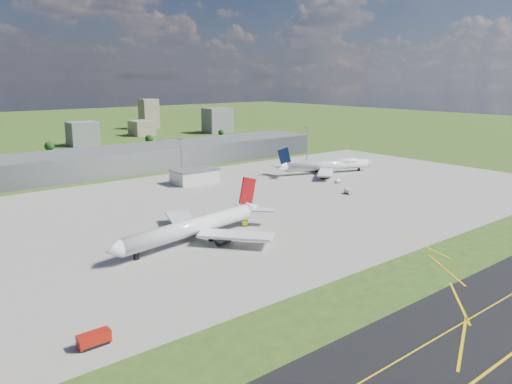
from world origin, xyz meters
TOP-DOWN VIEW (x-y plane):
  - ground at (0.00, 150.00)m, footprint 1400.00×1400.00m
  - apron at (10.00, 40.00)m, footprint 360.00×190.00m
  - terminal at (0.00, 165.00)m, footprint 300.00×42.00m
  - ops_building at (10.00, 100.00)m, footprint 26.00×16.00m
  - mast_center at (10.00, 115.00)m, footprint 3.50×2.00m
  - mast_east at (120.00, 115.00)m, footprint 3.50×2.00m
  - airliner_red_twin at (-48.65, 6.36)m, footprint 77.55×59.79m
  - airliner_blue_quad at (95.25, 70.41)m, footprint 69.12×52.77m
  - fire_truck at (-110.07, -45.20)m, footprint 7.80×3.08m
  - tug_yellow at (-21.16, 10.22)m, footprint 4.34×4.39m
  - van_white_near at (59.41, 21.59)m, footprint 3.42×5.44m
  - van_white_far at (76.66, 44.76)m, footprint 4.33×2.77m
  - bldg_c at (20.00, 310.00)m, footprint 26.00×20.00m
  - bldg_ce at (100.00, 350.00)m, footprint 22.00×24.00m
  - bldg_e at (180.00, 320.00)m, footprint 30.00×22.00m
  - bldg_tall_e at (140.00, 410.00)m, footprint 20.00×18.00m
  - tree_c at (-20.00, 280.00)m, footprint 8.10×8.10m
  - tree_e at (70.00, 275.00)m, footprint 7.65×7.65m
  - tree_far_e at (160.00, 285.00)m, footprint 6.30×6.30m

SIDE VIEW (x-z plane):
  - ground at x=0.00m, z-range 0.00..0.00m
  - apron at x=10.00m, z-range 0.00..0.08m
  - tug_yellow at x=-21.16m, z-range 0.03..1.95m
  - van_white_far at x=76.66m, z-range 0.02..2.15m
  - van_white_near at x=59.41m, z-range 0.01..2.58m
  - fire_truck at x=-110.07m, z-range -0.01..3.46m
  - ops_building at x=10.00m, z-range 0.00..8.00m
  - tree_far_e at x=160.00m, z-range 0.68..8.38m
  - airliner_blue_quad at x=95.25m, z-range -4.16..14.58m
  - tree_e at x=70.00m, z-range 0.84..10.19m
  - airliner_red_twin at x=-48.65m, z-range -4.99..16.36m
  - tree_c at x=-20.00m, z-range 0.89..10.79m
  - terminal at x=0.00m, z-range 0.00..15.00m
  - bldg_ce at x=100.00m, z-range 0.00..16.00m
  - bldg_c at x=20.00m, z-range 0.00..22.00m
  - bldg_e at x=180.00m, z-range 0.00..28.00m
  - mast_center at x=10.00m, z-range 4.76..30.66m
  - mast_east at x=120.00m, z-range 4.76..30.66m
  - bldg_tall_e at x=140.00m, z-range 0.00..36.00m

